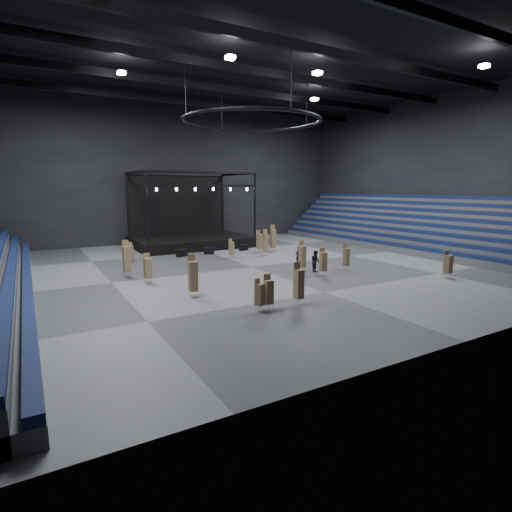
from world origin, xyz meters
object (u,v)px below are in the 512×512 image
chair_stack_4 (323,261)px  chair_stack_13 (266,242)px  chair_stack_10 (131,252)px  stage (189,234)px  chair_stack_14 (231,248)px  man_center (298,256)px  flight_case_right (244,247)px  chair_stack_2 (302,256)px  chair_stack_0 (269,291)px  chair_stack_6 (448,264)px  chair_stack_11 (299,283)px  chair_stack_7 (259,241)px  chair_stack_5 (346,256)px  chair_stack_9 (148,268)px  chair_stack_1 (127,259)px  flight_case_left (182,253)px  chair_stack_8 (193,275)px  chair_stack_3 (260,294)px  flight_case_mid (209,251)px  chair_stack_12 (273,238)px  crew_member (315,261)px

chair_stack_4 → chair_stack_13: chair_stack_13 is taller
chair_stack_10 → stage: bearing=35.4°
chair_stack_14 → man_center: size_ratio=1.14×
flight_case_right → chair_stack_2: chair_stack_2 is taller
stage → chair_stack_0: stage is taller
flight_case_right → chair_stack_6: size_ratio=0.46×
chair_stack_6 → chair_stack_14: (-11.10, 17.10, -0.13)m
chair_stack_11 → chair_stack_14: (3.84, 17.10, -0.31)m
flight_case_right → chair_stack_7: size_ratio=0.41×
chair_stack_5 → chair_stack_6: (4.81, -6.69, 0.00)m
chair_stack_4 → chair_stack_9: chair_stack_4 is taller
chair_stack_1 → chair_stack_14: 12.05m
flight_case_right → chair_stack_1: bearing=-152.6°
flight_case_right → chair_stack_5: (2.69, -14.44, 0.86)m
flight_case_left → chair_stack_8: (-4.82, -15.83, 1.11)m
chair_stack_6 → chair_stack_11: size_ratio=0.83×
chair_stack_2 → chair_stack_10: 16.97m
chair_stack_3 → chair_stack_10: size_ratio=1.00×
flight_case_mid → man_center: size_ratio=0.62×
flight_case_left → chair_stack_9: 12.20m
flight_case_mid → chair_stack_11: 20.99m
chair_stack_1 → chair_stack_12: size_ratio=1.00×
flight_case_right → chair_stack_10: 13.27m
chair_stack_11 → flight_case_mid: bearing=79.4°
stage → crew_member: bearing=-79.4°
chair_stack_13 → chair_stack_12: bearing=53.7°
chair_stack_5 → chair_stack_7: 12.40m
chair_stack_6 → flight_case_right: bearing=110.1°
chair_stack_5 → chair_stack_6: chair_stack_5 is taller
chair_stack_14 → flight_case_right: bearing=35.8°
chair_stack_11 → chair_stack_13: 18.78m
flight_case_mid → chair_stack_7: 5.81m
flight_case_right → chair_stack_13: bearing=-82.9°
chair_stack_7 → chair_stack_12: 1.73m
chair_stack_14 → chair_stack_5: bearing=-71.2°
chair_stack_5 → chair_stack_14: chair_stack_5 is taller
chair_stack_1 → chair_stack_10: bearing=74.1°
chair_stack_9 → chair_stack_12: (16.67, 8.30, 0.32)m
chair_stack_5 → chair_stack_10: size_ratio=1.17×
chair_stack_4 → chair_stack_1: bearing=165.5°
chair_stack_3 → chair_stack_6: 17.77m
chair_stack_14 → chair_stack_13: bearing=-13.6°
flight_case_right → chair_stack_3: chair_stack_3 is taller
chair_stack_12 → crew_member: size_ratio=1.65×
chair_stack_12 → chair_stack_8: bearing=-127.2°
chair_stack_11 → chair_stack_2: bearing=49.4°
chair_stack_0 → chair_stack_1: chair_stack_1 is taller
flight_case_mid → chair_stack_13: 6.42m
chair_stack_2 → chair_stack_13: (1.78, 9.09, 0.03)m
flight_case_left → chair_stack_5: size_ratio=0.50×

